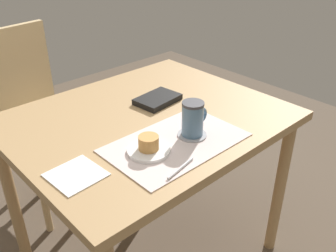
% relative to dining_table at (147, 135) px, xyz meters
% --- Properties ---
extents(dining_table, '(1.03, 0.85, 0.75)m').
position_rel_dining_table_xyz_m(dining_table, '(0.00, 0.00, 0.00)').
color(dining_table, tan).
rests_on(dining_table, ground_plane).
extents(wooden_chair, '(0.47, 0.47, 0.96)m').
position_rel_dining_table_xyz_m(wooden_chair, '(-0.14, 0.75, -0.14)').
color(wooden_chair, '#D1B27F').
rests_on(wooden_chair, ground_plane).
extents(placemat, '(0.48, 0.29, 0.00)m').
position_rel_dining_table_xyz_m(placemat, '(-0.05, -0.22, 0.09)').
color(placemat, silver).
rests_on(placemat, dining_table).
extents(pastry_plate, '(0.14, 0.14, 0.01)m').
position_rel_dining_table_xyz_m(pastry_plate, '(-0.16, -0.21, 0.10)').
color(pastry_plate, white).
rests_on(pastry_plate, placemat).
extents(pastry, '(0.07, 0.07, 0.05)m').
position_rel_dining_table_xyz_m(pastry, '(-0.16, -0.21, 0.13)').
color(pastry, tan).
rests_on(pastry, pastry_plate).
extents(coffee_coaster, '(0.10, 0.10, 0.00)m').
position_rel_dining_table_xyz_m(coffee_coaster, '(0.02, -0.23, 0.09)').
color(coffee_coaster, '#99999E').
rests_on(coffee_coaster, placemat).
extents(coffee_mug, '(0.11, 0.08, 0.12)m').
position_rel_dining_table_xyz_m(coffee_mug, '(0.02, -0.23, 0.16)').
color(coffee_mug, slate).
rests_on(coffee_mug, coffee_coaster).
extents(teaspoon, '(0.13, 0.03, 0.01)m').
position_rel_dining_table_xyz_m(teaspoon, '(-0.15, -0.35, 0.10)').
color(teaspoon, silver).
rests_on(teaspoon, placemat).
extents(paper_napkin, '(0.16, 0.16, 0.00)m').
position_rel_dining_table_xyz_m(paper_napkin, '(-0.40, -0.15, 0.09)').
color(paper_napkin, white).
rests_on(paper_napkin, dining_table).
extents(small_book, '(0.19, 0.14, 0.02)m').
position_rel_dining_table_xyz_m(small_book, '(0.11, 0.06, 0.10)').
color(small_book, black).
rests_on(small_book, dining_table).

